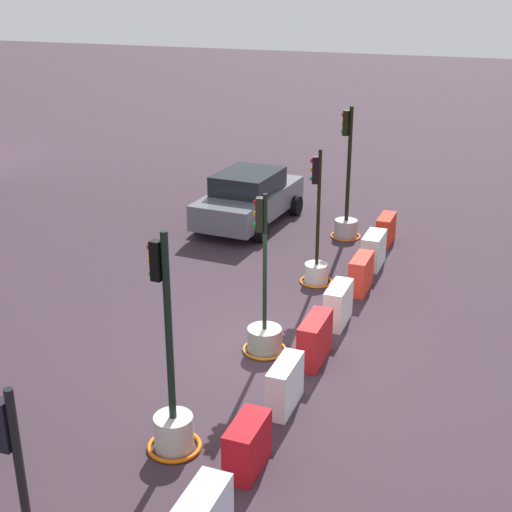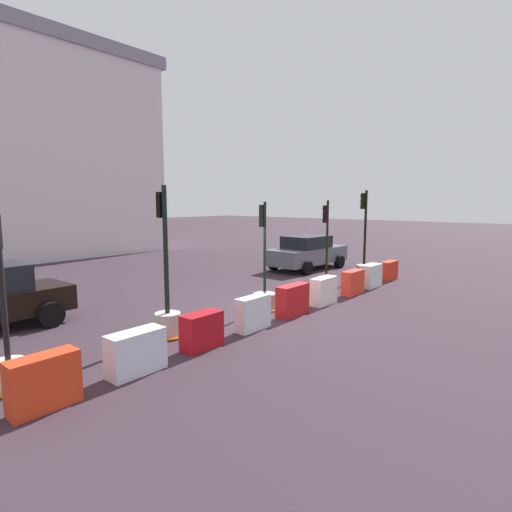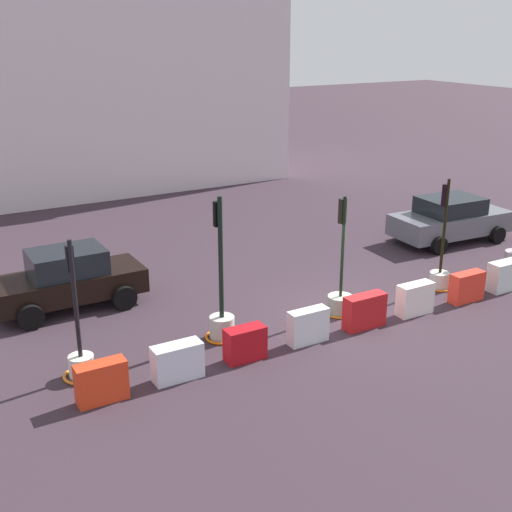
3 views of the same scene
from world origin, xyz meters
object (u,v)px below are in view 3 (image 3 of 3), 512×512
object	(u,v)px
traffic_light_0	(81,356)
traffic_light_3	(440,270)
construction_barrier_1	(177,362)
car_grey_saloon	(450,219)
construction_barrier_4	(365,311)
construction_barrier_2	(245,344)
construction_barrier_7	(504,276)
car_black_sedan	(68,279)
construction_barrier_3	(308,326)
construction_barrier_0	(101,382)
construction_barrier_6	(467,287)
construction_barrier_5	(415,299)
traffic_light_1	(222,315)
traffic_light_2	(340,296)

from	to	relation	value
traffic_light_0	traffic_light_3	world-z (taller)	traffic_light_3
traffic_light_3	construction_barrier_1	size ratio (longest dim) A/B	2.95
construction_barrier_1	car_grey_saloon	xyz separation A→B (m)	(12.54, 4.29, 0.40)
construction_barrier_4	car_grey_saloon	size ratio (longest dim) A/B	0.26
construction_barrier_2	car_grey_saloon	size ratio (longest dim) A/B	0.22
construction_barrier_1	construction_barrier_7	xyz separation A→B (m)	(10.47, 0.02, 0.03)
car_black_sedan	car_grey_saloon	xyz separation A→B (m)	(13.56, -0.83, -0.02)
traffic_light_3	construction_barrier_3	xyz separation A→B (m)	(-5.43, -1.05, -0.13)
construction_barrier_0	construction_barrier_6	bearing A→B (deg)	0.19
construction_barrier_2	construction_barrier_5	distance (m)	5.24
traffic_light_1	traffic_light_2	xyz separation A→B (m)	(3.49, -0.23, -0.13)
construction_barrier_1	construction_barrier_2	xyz separation A→B (m)	(1.73, 0.04, -0.01)
traffic_light_0	construction_barrier_4	world-z (taller)	traffic_light_0
traffic_light_0	traffic_light_3	bearing A→B (deg)	-0.28
construction_barrier_7	construction_barrier_5	bearing A→B (deg)	179.89
construction_barrier_4	construction_barrier_5	xyz separation A→B (m)	(1.72, -0.01, -0.01)
traffic_light_1	construction_barrier_5	distance (m)	5.37
traffic_light_2	construction_barrier_4	world-z (taller)	traffic_light_2
traffic_light_2	construction_barrier_4	bearing A→B (deg)	-90.25
traffic_light_2	traffic_light_3	world-z (taller)	traffic_light_3
traffic_light_1	traffic_light_3	size ratio (longest dim) A/B	1.10
traffic_light_3	construction_barrier_0	distance (m)	10.73
construction_barrier_3	construction_barrier_5	world-z (taller)	construction_barrier_5
traffic_light_2	car_black_sedan	bearing A→B (deg)	147.31
construction_barrier_1	construction_barrier_3	world-z (taller)	construction_barrier_3
construction_barrier_1	construction_barrier_0	bearing A→B (deg)	-177.78
traffic_light_3	construction_barrier_0	bearing A→B (deg)	-173.77
construction_barrier_3	car_grey_saloon	world-z (taller)	car_grey_saloon
construction_barrier_0	construction_barrier_2	bearing A→B (deg)	1.75
traffic_light_2	construction_barrier_5	world-z (taller)	traffic_light_2
traffic_light_0	car_black_sedan	xyz separation A→B (m)	(0.80, 3.96, 0.32)
traffic_light_0	car_grey_saloon	size ratio (longest dim) A/B	0.72
construction_barrier_6	car_grey_saloon	xyz separation A→B (m)	(3.67, 4.32, 0.39)
construction_barrier_1	construction_barrier_5	world-z (taller)	construction_barrier_5
construction_barrier_6	traffic_light_0	bearing A→B (deg)	173.70
traffic_light_0	construction_barrier_5	bearing A→B (deg)	-7.29
construction_barrier_3	construction_barrier_7	xyz separation A→B (m)	(6.97, -0.03, 0.01)
traffic_light_1	construction_barrier_3	bearing A→B (deg)	-36.15
construction_barrier_1	construction_barrier_5	distance (m)	6.97
construction_barrier_2	construction_barrier_5	size ratio (longest dim) A/B	0.93
construction_barrier_0	traffic_light_3	bearing A→B (deg)	6.23
traffic_light_2	construction_barrier_7	bearing A→B (deg)	-11.53
construction_barrier_6	construction_barrier_7	xyz separation A→B (m)	(1.60, 0.05, 0.01)
construction_barrier_1	construction_barrier_6	bearing A→B (deg)	-0.21
construction_barrier_3	construction_barrier_6	distance (m)	5.37
construction_barrier_7	construction_barrier_2	bearing A→B (deg)	179.86
construction_barrier_2	car_grey_saloon	bearing A→B (deg)	21.44
traffic_light_2	construction_barrier_1	bearing A→B (deg)	-168.38
traffic_light_3	car_grey_saloon	xyz separation A→B (m)	(3.60, 3.19, 0.25)
construction_barrier_3	construction_barrier_5	bearing A→B (deg)	-0.36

